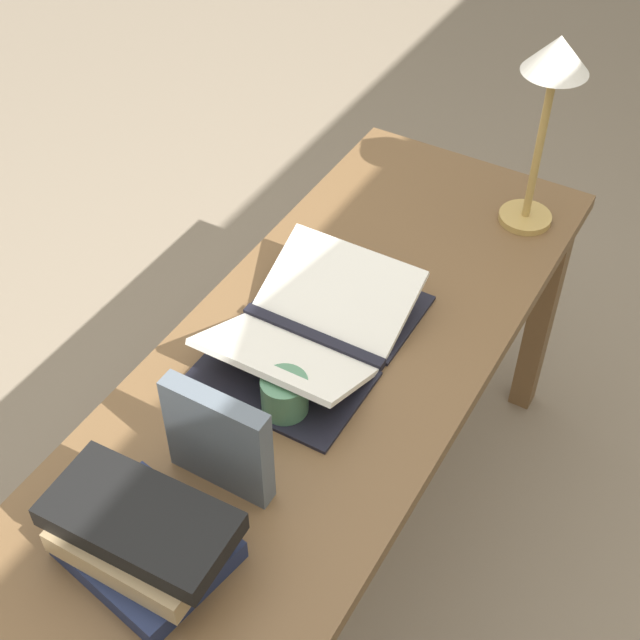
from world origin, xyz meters
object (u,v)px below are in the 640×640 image
Objects in this scene: coffee_mug at (285,395)px; reading_lamp at (552,84)px; book_standing_upright at (218,440)px; open_book at (313,330)px; book_stack_tall at (144,535)px.

reading_lamp is at bearing 166.82° from coffee_mug.
coffee_mug is at bearing 176.38° from book_standing_upright.
open_book is at bearing -165.34° from coffee_mug.
reading_lamp is (-0.95, 0.19, 0.25)m from book_standing_upright.
open_book is at bearing -21.22° from reading_lamp.
reading_lamp reaches higher than book_stack_tall.
coffee_mug is at bearing -13.18° from reading_lamp.
book_stack_tall is at bearing -5.09° from book_standing_upright.
reading_lamp is at bearing 158.51° from open_book.
book_standing_upright is 0.46× the size of reading_lamp.
book_standing_upright is 1.00m from reading_lamp.
coffee_mug is (-0.18, 0.01, -0.06)m from book_standing_upright.
book_stack_tall is 0.67× the size of reading_lamp.
reading_lamp is 0.84m from coffee_mug.
book_stack_tall reaches higher than coffee_mug.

